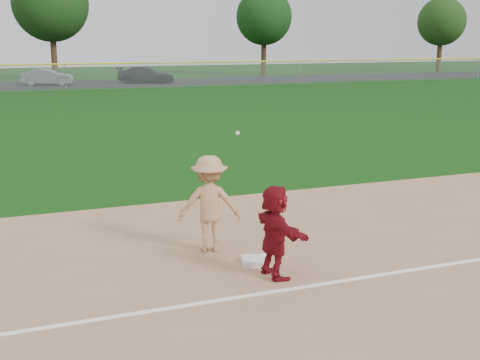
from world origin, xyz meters
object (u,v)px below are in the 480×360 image
object	(u,v)px
car_mid	(47,77)
car_right	(146,75)
first_base	(255,261)
base_runner	(275,232)

from	to	relation	value
car_mid	car_right	xyz separation A→B (m)	(8.44, -0.46, 0.03)
car_mid	car_right	distance (m)	8.45
car_mid	car_right	size ratio (longest dim) A/B	0.84
first_base	base_runner	distance (m)	0.99
first_base	car_right	bearing A→B (deg)	80.48
first_base	base_runner	xyz separation A→B (m)	(0.09, -0.65, 0.74)
first_base	base_runner	world-z (taller)	base_runner
base_runner	car_right	bearing A→B (deg)	-15.02
first_base	car_right	world-z (taller)	car_right
car_right	first_base	bearing A→B (deg)	-168.18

